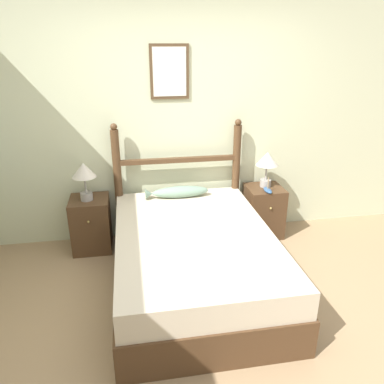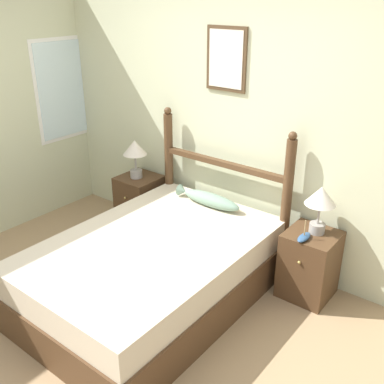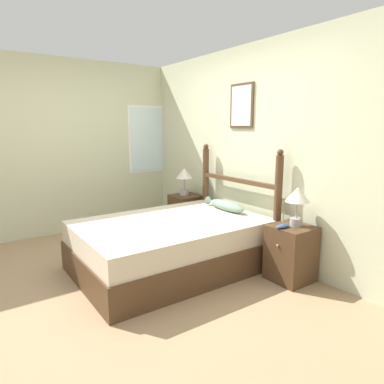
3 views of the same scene
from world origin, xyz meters
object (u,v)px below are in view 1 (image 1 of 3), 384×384
(nightstand_left, at_px, (91,224))
(fish_pillow, at_px, (178,192))
(bed, at_px, (194,259))
(table_lamp_right, at_px, (267,162))
(model_boat, at_px, (268,190))
(table_lamp_left, at_px, (84,173))
(nightstand_right, at_px, (263,211))

(nightstand_left, distance_m, fish_pillow, 1.00)
(bed, xyz_separation_m, table_lamp_right, (0.99, 0.89, 0.60))
(model_boat, distance_m, fish_pillow, 0.99)
(table_lamp_left, distance_m, model_boat, 1.96)
(table_lamp_right, height_order, fish_pillow, table_lamp_right)
(table_lamp_left, bearing_deg, table_lamp_right, 1.65)
(table_lamp_left, relative_size, fish_pillow, 0.59)
(table_lamp_right, bearing_deg, nightstand_left, -178.97)
(nightstand_left, relative_size, table_lamp_right, 1.45)
(bed, bearing_deg, table_lamp_left, 139.78)
(nightstand_right, height_order, table_lamp_right, table_lamp_right)
(bed, distance_m, table_lamp_left, 1.42)
(nightstand_right, bearing_deg, table_lamp_right, 68.29)
(table_lamp_right, xyz_separation_m, model_boat, (-0.03, -0.16, -0.27))
(nightstand_right, height_order, fish_pillow, fish_pillow)
(nightstand_left, bearing_deg, nightstand_right, 0.00)
(table_lamp_right, bearing_deg, table_lamp_left, -178.35)
(bed, bearing_deg, fish_pillow, 92.11)
(bed, height_order, nightstand_left, nightstand_left)
(nightstand_right, bearing_deg, table_lamp_left, -179.37)
(table_lamp_right, xyz_separation_m, fish_pillow, (-1.02, -0.08, -0.26))
(model_boat, bearing_deg, table_lamp_left, 176.84)
(bed, xyz_separation_m, nightstand_right, (0.97, 0.86, 0.02))
(table_lamp_left, height_order, model_boat, table_lamp_left)
(fish_pillow, bearing_deg, bed, -87.89)
(bed, relative_size, nightstand_right, 3.51)
(nightstand_left, bearing_deg, fish_pillow, -2.93)
(table_lamp_left, xyz_separation_m, model_boat, (1.94, -0.11, -0.27))
(table_lamp_right, bearing_deg, bed, -137.94)
(nightstand_left, bearing_deg, table_lamp_left, -120.82)
(nightstand_left, relative_size, nightstand_right, 1.00)
(nightstand_left, relative_size, table_lamp_left, 1.45)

